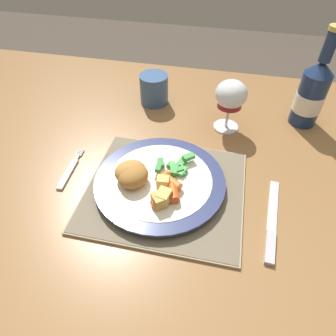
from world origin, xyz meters
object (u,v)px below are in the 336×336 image
at_px(table_knife, 272,226).
at_px(dinner_plate, 160,182).
at_px(dining_table, 153,186).
at_px(wine_glass, 231,97).
at_px(drinking_cup, 154,88).
at_px(bottle, 312,93).
at_px(fork, 70,171).

bearing_deg(table_knife, dinner_plate, 166.76).
distance_m(dining_table, wine_glass, 0.30).
bearing_deg(dining_table, drinking_cup, 102.50).
relative_size(dining_table, table_knife, 7.32).
bearing_deg(bottle, fork, -149.69).
xyz_separation_m(wine_glass, bottle, (0.20, 0.07, -0.00)).
relative_size(bottle, drinking_cup, 2.97).
xyz_separation_m(fork, table_knife, (0.45, -0.06, 0.00)).
bearing_deg(drinking_cup, bottle, -1.65).
bearing_deg(bottle, table_knife, -103.61).
bearing_deg(fork, drinking_cup, 70.00).
xyz_separation_m(dining_table, bottle, (0.36, 0.25, 0.17)).
xyz_separation_m(fork, bottle, (0.54, 0.31, 0.09)).
height_order(dinner_plate, table_knife, dinner_plate).
relative_size(fork, wine_glass, 0.99).
height_order(fork, table_knife, table_knife).
relative_size(fork, drinking_cup, 1.58).
distance_m(dinner_plate, bottle, 0.46).
bearing_deg(dinner_plate, table_knife, -13.24).
xyz_separation_m(dining_table, dinner_plate, (0.04, -0.07, 0.09)).
bearing_deg(table_knife, dining_table, 155.96).
xyz_separation_m(dining_table, wine_glass, (0.16, 0.18, 0.17)).
xyz_separation_m(fork, drinking_cup, (0.12, 0.33, 0.04)).
bearing_deg(table_knife, wine_glass, 110.12).
bearing_deg(wine_glass, table_knife, -69.88).
relative_size(wine_glass, drinking_cup, 1.59).
height_order(dinner_plate, fork, dinner_plate).
relative_size(dinner_plate, wine_glass, 2.05).
bearing_deg(bottle, drinking_cup, 178.35).
relative_size(dinner_plate, bottle, 1.10).
bearing_deg(fork, bottle, 30.31).
height_order(dinner_plate, drinking_cup, drinking_cup).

